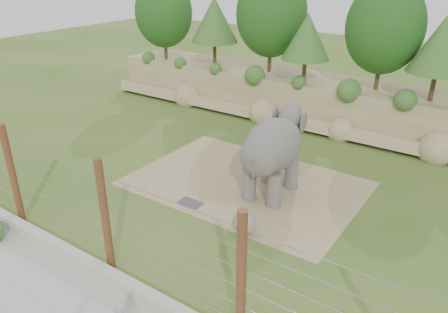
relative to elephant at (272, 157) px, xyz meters
The scene contains 8 objects.
ground 3.83m from the elephant, 122.45° to the right, with size 90.00×90.00×0.00m, color #37591B.
back_embankment 10.12m from the elephant, 97.24° to the left, with size 30.00×5.52×8.77m.
dirt_patch 2.19m from the elephant, behind, with size 10.00×7.00×0.02m, color #96815C.
drain_grate 3.90m from the elephant, 130.81° to the right, with size 1.00×0.60×0.03m, color #262628.
elephant is the anchor object (origin of this frame).
stone_ball 3.52m from the elephant, 77.61° to the right, with size 0.80×0.80×0.80m, color gray.
retaining_wall 8.23m from the elephant, 103.09° to the right, with size 26.00×0.35×0.50m, color #B2B0A5.
barrier_fence 7.61m from the elephant, 103.94° to the right, with size 20.26×0.26×4.00m.
Camera 1 is at (9.55, -11.86, 9.36)m, focal length 35.00 mm.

